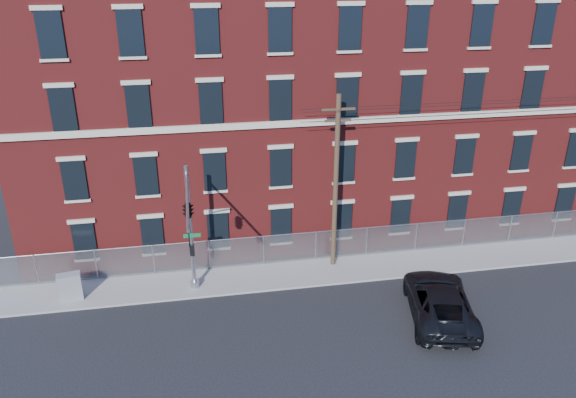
% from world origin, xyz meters
% --- Properties ---
extents(ground, '(140.00, 140.00, 0.00)m').
position_xyz_m(ground, '(0.00, 0.00, 0.00)').
color(ground, black).
rests_on(ground, ground).
extents(sidewalk, '(65.00, 3.00, 0.12)m').
position_xyz_m(sidewalk, '(12.00, 5.00, 0.06)').
color(sidewalk, gray).
rests_on(sidewalk, ground).
extents(mill_building, '(55.30, 14.32, 16.30)m').
position_xyz_m(mill_building, '(12.00, 13.93, 8.15)').
color(mill_building, maroon).
rests_on(mill_building, ground).
extents(chain_link_fence, '(59.06, 0.06, 1.85)m').
position_xyz_m(chain_link_fence, '(12.00, 6.30, 1.06)').
color(chain_link_fence, '#A5A8AD').
rests_on(chain_link_fence, ground).
extents(traffic_signal_mast, '(0.90, 6.75, 7.00)m').
position_xyz_m(traffic_signal_mast, '(-6.00, 2.18, 5.39)').
color(traffic_signal_mast, '#9EA0A5').
rests_on(traffic_signal_mast, ground).
extents(utility_pole_near, '(1.80, 0.28, 10.00)m').
position_xyz_m(utility_pole_near, '(2.00, 5.60, 5.34)').
color(utility_pole_near, '#413120').
rests_on(utility_pole_near, ground).
extents(pickup_truck, '(4.34, 6.88, 1.77)m').
position_xyz_m(pickup_truck, '(5.95, -0.20, 0.89)').
color(pickup_truck, black).
rests_on(pickup_truck, ground).
extents(utility_cabinet, '(1.25, 0.77, 1.47)m').
position_xyz_m(utility_cabinet, '(-12.38, 4.48, 0.85)').
color(utility_cabinet, slate).
rests_on(utility_cabinet, sidewalk).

